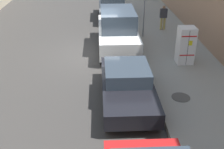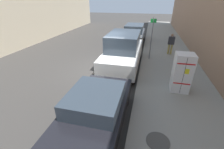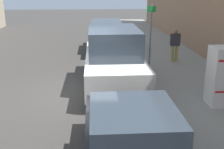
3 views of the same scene
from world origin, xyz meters
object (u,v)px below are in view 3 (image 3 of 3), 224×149
street_sign_post (150,34)px  parked_sedan_dark (134,145)px  discarded_refrigerator (223,76)px  parked_van_white (114,58)px  pedestrian_walking_far (175,43)px  parked_suv_gray (106,35)px

street_sign_post → parked_sedan_dark: 7.04m
discarded_refrigerator → parked_van_white: 3.86m
pedestrian_walking_far → parked_suv_gray: bearing=105.1°
parked_suv_gray → parked_sedan_dark: 11.56m
parked_van_white → street_sign_post: bearing=-139.3°
parked_van_white → parked_sedan_dark: size_ratio=1.17×
pedestrian_walking_far → parked_van_white: 4.12m
street_sign_post → parked_sedan_dark: street_sign_post is taller
parked_suv_gray → parked_van_white: 6.18m
parked_suv_gray → parked_sedan_dark: bearing=90.0°
parked_sedan_dark → street_sign_post: bearing=-103.4°
discarded_refrigerator → parked_sedan_dark: size_ratio=0.39×
pedestrian_walking_far → parked_suv_gray: parked_suv_gray is taller
parked_suv_gray → street_sign_post: bearing=108.7°
street_sign_post → parked_van_white: size_ratio=0.53×
street_sign_post → parked_suv_gray: (1.62, -4.79, -0.82)m
discarded_refrigerator → parked_sedan_dark: 4.25m
pedestrian_walking_far → parked_sedan_dark: 8.70m
parked_van_white → pedestrian_walking_far: bearing=-138.2°
parked_van_white → discarded_refrigerator: bearing=141.4°
discarded_refrigerator → pedestrian_walking_far: (-0.06, -5.16, -0.01)m
parked_sedan_dark → parked_van_white: bearing=-90.0°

